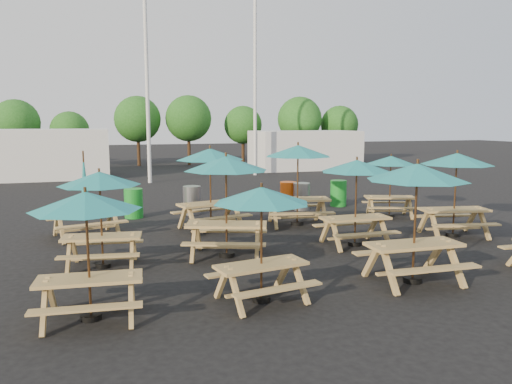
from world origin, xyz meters
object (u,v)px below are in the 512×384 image
object	(u,v)px
picnic_unit_8	(298,156)
waste_bin_4	(338,193)
picnic_unit_0	(86,210)
picnic_unit_1	(100,185)
picnic_unit_3	(261,203)
picnic_unit_10	(457,165)
waste_bin_0	(134,203)
picnic_unit_2	(85,202)
picnic_unit_4	(226,170)
picnic_unit_5	(210,160)
picnic_unit_6	(417,180)
picnic_unit_11	(391,164)
waste_bin_2	(288,195)
waste_bin_3	(301,196)
waste_bin_1	(192,200)
picnic_unit_7	(357,172)

from	to	relation	value
picnic_unit_8	waste_bin_4	world-z (taller)	picnic_unit_8
picnic_unit_0	picnic_unit_1	distance (m)	3.05
picnic_unit_3	picnic_unit_10	xyz separation A→B (m)	(6.80, 3.29, 0.23)
waste_bin_0	picnic_unit_2	bearing A→B (deg)	-120.35
picnic_unit_4	picnic_unit_8	distance (m)	4.24
picnic_unit_0	picnic_unit_5	size ratio (longest dim) A/B	0.87
picnic_unit_0	picnic_unit_2	size ratio (longest dim) A/B	0.88
picnic_unit_6	picnic_unit_11	size ratio (longest dim) A/B	1.10
waste_bin_2	waste_bin_3	world-z (taller)	same
waste_bin_2	picnic_unit_5	bearing A→B (deg)	-141.72
picnic_unit_11	waste_bin_3	distance (m)	3.45
picnic_unit_11	waste_bin_0	size ratio (longest dim) A/B	2.23
picnic_unit_3	picnic_unit_10	distance (m)	7.56
waste_bin_1	waste_bin_2	world-z (taller)	same
waste_bin_1	picnic_unit_3	bearing A→B (deg)	-92.19
picnic_unit_1	waste_bin_4	distance (m)	10.61
waste_bin_0	waste_bin_4	xyz separation A→B (m)	(7.69, 0.09, 0.00)
picnic_unit_6	picnic_unit_3	bearing A→B (deg)	-176.52
picnic_unit_8	picnic_unit_10	size ratio (longest dim) A/B	1.06
waste_bin_2	picnic_unit_11	bearing A→B (deg)	-44.84
picnic_unit_3	picnic_unit_11	bearing A→B (deg)	33.47
picnic_unit_11	waste_bin_2	bearing A→B (deg)	155.03
picnic_unit_10	picnic_unit_0	bearing A→B (deg)	-151.22
picnic_unit_1	picnic_unit_3	world-z (taller)	picnic_unit_1
picnic_unit_5	waste_bin_4	xyz separation A→B (m)	(5.61, 2.71, -1.61)
picnic_unit_0	waste_bin_0	world-z (taller)	picnic_unit_0
picnic_unit_3	picnic_unit_7	xyz separation A→B (m)	(3.63, 3.19, 0.14)
picnic_unit_5	picnic_unit_7	size ratio (longest dim) A/B	1.08
picnic_unit_11	picnic_unit_3	bearing A→B (deg)	-116.42
picnic_unit_8	waste_bin_2	size ratio (longest dim) A/B	2.55
picnic_unit_2	waste_bin_1	world-z (taller)	picnic_unit_2
waste_bin_2	picnic_unit_6	bearing A→B (deg)	-94.78
waste_bin_2	waste_bin_3	distance (m)	0.58
picnic_unit_0	picnic_unit_11	xyz separation A→B (m)	(9.62, 6.35, -0.04)
waste_bin_1	waste_bin_3	size ratio (longest dim) A/B	1.00
picnic_unit_7	picnic_unit_11	size ratio (longest dim) A/B	1.03
picnic_unit_10	picnic_unit_1	bearing A→B (deg)	-168.41
picnic_unit_10	waste_bin_1	size ratio (longest dim) A/B	2.40
picnic_unit_7	picnic_unit_11	distance (m)	4.43
picnic_unit_6	waste_bin_1	world-z (taller)	picnic_unit_6
picnic_unit_6	waste_bin_0	distance (m)	10.14
waste_bin_2	picnic_unit_8	bearing A→B (deg)	-105.81
picnic_unit_2	picnic_unit_6	xyz separation A→B (m)	(6.39, -6.22, 1.08)
waste_bin_2	waste_bin_4	distance (m)	2.03
picnic_unit_2	picnic_unit_0	bearing A→B (deg)	-102.75
picnic_unit_1	picnic_unit_2	distance (m)	3.39
picnic_unit_3	picnic_unit_4	bearing A→B (deg)	77.19
picnic_unit_7	picnic_unit_8	bearing A→B (deg)	99.91
picnic_unit_8	waste_bin_3	world-z (taller)	picnic_unit_8
picnic_unit_0	picnic_unit_11	world-z (taller)	picnic_unit_0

